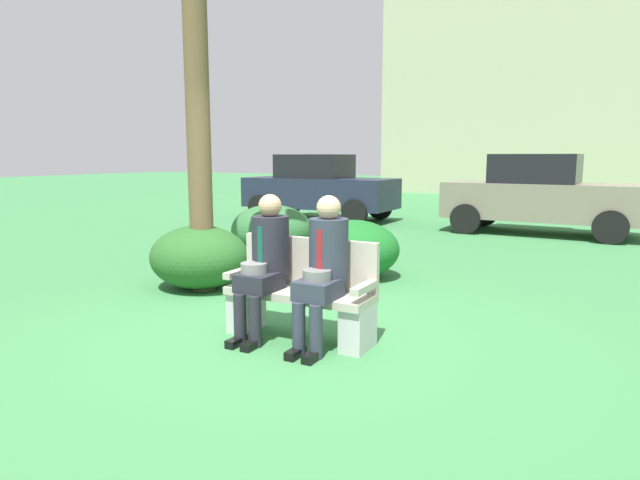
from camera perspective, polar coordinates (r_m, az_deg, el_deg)
ground_plane at (r=5.16m, az=-3.97°, el=-9.78°), size 80.00×80.00×0.00m
park_bench at (r=4.96m, az=-1.91°, el=-5.73°), size 1.36×0.44×0.90m
seated_man_left at (r=4.95m, az=-5.77°, el=-1.95°), size 0.34×0.72×1.30m
seated_man_right at (r=4.65m, az=0.37°, el=-2.54°), size 0.34×0.72×1.31m
shrub_near_bench at (r=9.01m, az=-5.04°, el=0.99°), size 1.37×1.25×0.85m
shrub_mid_lawn at (r=7.44m, az=3.52°, el=-0.92°), size 1.25×1.15×0.78m
shrub_far_lawn at (r=6.97m, az=-12.43°, el=-1.75°), size 1.26×1.15×0.79m
parked_car_near at (r=14.24m, az=-0.13°, el=5.50°), size 3.92×1.75×1.68m
parked_car_far at (r=12.44m, az=21.90°, el=4.42°), size 3.97×1.85×1.68m
building_backdrop at (r=28.79m, az=24.05°, el=17.90°), size 14.94×9.25×13.13m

